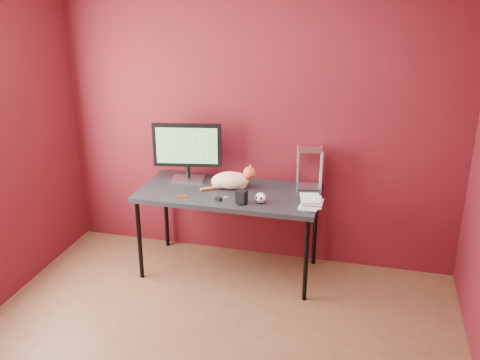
% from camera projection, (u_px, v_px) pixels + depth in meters
% --- Properties ---
extents(room, '(3.52, 3.52, 2.61)m').
position_uv_depth(room, '(188.00, 167.00, 2.92)').
color(room, '#54321D').
rests_on(room, ground).
extents(desk, '(1.50, 0.70, 0.75)m').
position_uv_depth(desk, '(229.00, 197.00, 4.47)').
color(desk, black).
rests_on(desk, ground).
extents(monitor, '(0.59, 0.24, 0.51)m').
position_uv_depth(monitor, '(187.00, 149.00, 4.58)').
color(monitor, '#AEAEB3').
rests_on(monitor, desk).
extents(cat, '(0.44, 0.24, 0.22)m').
position_uv_depth(cat, '(231.00, 180.00, 4.48)').
color(cat, orange).
rests_on(cat, desk).
extents(skull_mug, '(0.09, 0.09, 0.08)m').
position_uv_depth(skull_mug, '(260.00, 198.00, 4.20)').
color(skull_mug, white).
rests_on(skull_mug, desk).
extents(speaker, '(0.10, 0.10, 0.11)m').
position_uv_depth(speaker, '(242.00, 198.00, 4.19)').
color(speaker, black).
rests_on(speaker, desk).
extents(book_stack, '(0.19, 0.23, 0.81)m').
position_uv_depth(book_stack, '(304.00, 156.00, 4.03)').
color(book_stack, beige).
rests_on(book_stack, desk).
extents(wire_rack, '(0.22, 0.20, 0.34)m').
position_uv_depth(wire_rack, '(309.00, 168.00, 4.47)').
color(wire_rack, '#AEAEB3').
rests_on(wire_rack, desk).
extents(pocket_knife, '(0.08, 0.04, 0.02)m').
position_uv_depth(pocket_knife, '(182.00, 197.00, 4.32)').
color(pocket_knife, '#B21F0D').
rests_on(pocket_knife, desk).
extents(black_gadget, '(0.06, 0.05, 0.03)m').
position_uv_depth(black_gadget, '(218.00, 199.00, 4.26)').
color(black_gadget, black).
rests_on(black_gadget, desk).
extents(washer, '(0.05, 0.05, 0.00)m').
position_uv_depth(washer, '(226.00, 197.00, 4.31)').
color(washer, '#AEAEB3').
rests_on(washer, desk).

